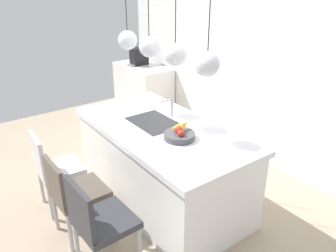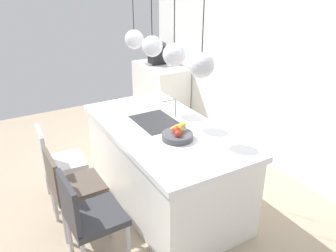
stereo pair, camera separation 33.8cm
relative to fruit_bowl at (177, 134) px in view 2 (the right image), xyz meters
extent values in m
plane|color=tan|center=(-0.31, 0.02, -0.94)|extent=(6.60, 6.60, 0.00)
cube|color=white|center=(-0.31, 1.67, 0.36)|extent=(6.00, 0.10, 2.60)
cube|color=white|center=(-0.31, 0.02, -0.52)|extent=(1.96, 0.98, 0.83)
cube|color=white|center=(-0.31, 0.02, -0.08)|extent=(2.02, 1.04, 0.06)
cube|color=#2D2D30|center=(-0.46, 0.02, -0.05)|extent=(0.56, 0.40, 0.02)
cylinder|color=silver|center=(-0.46, 0.26, 0.06)|extent=(0.02, 0.02, 0.22)
cylinder|color=silver|center=(-0.46, 0.18, 0.16)|extent=(0.02, 0.16, 0.02)
cylinder|color=#4C4C51|center=(0.00, 0.00, -0.02)|extent=(0.30, 0.30, 0.06)
sphere|color=#B22D1E|center=(0.06, -0.03, 0.04)|extent=(0.07, 0.07, 0.07)
sphere|color=#B22D1E|center=(-0.01, 0.00, 0.04)|extent=(0.08, 0.08, 0.08)
sphere|color=#B22D1E|center=(0.00, -0.01, 0.04)|extent=(0.07, 0.07, 0.07)
sphere|color=orange|center=(-0.01, 0.02, 0.04)|extent=(0.08, 0.08, 0.08)
ellipsoid|color=yellow|center=(-0.04, 0.03, 0.06)|extent=(0.05, 0.19, 0.07)
cube|color=white|center=(-2.71, 1.30, -0.52)|extent=(1.10, 0.60, 0.83)
cube|color=black|center=(-2.81, 1.30, 0.04)|extent=(0.20, 0.28, 0.30)
cube|color=gray|center=(-2.81, 1.13, -0.10)|extent=(0.16, 0.08, 0.02)
cube|color=#4C515B|center=(-2.81, 1.38, 0.23)|extent=(0.14, 0.11, 0.08)
cube|color=silver|center=(-0.85, -0.91, -0.48)|extent=(0.43, 0.45, 0.06)
cube|color=silver|center=(-0.86, -1.10, -0.25)|extent=(0.39, 0.06, 0.40)
cylinder|color=#B2B2B7|center=(-0.67, -0.73, -0.72)|extent=(0.04, 0.04, 0.43)
cylinder|color=#B2B2B7|center=(-1.02, -0.71, -0.72)|extent=(0.04, 0.04, 0.43)
cylinder|color=#B2B2B7|center=(-0.69, -1.10, -0.72)|extent=(0.04, 0.04, 0.43)
cylinder|color=#B2B2B7|center=(-1.04, -1.08, -0.72)|extent=(0.04, 0.04, 0.43)
cube|color=brown|center=(-0.34, -0.91, -0.48)|extent=(0.43, 0.48, 0.06)
cube|color=brown|center=(-0.34, -1.12, -0.27)|extent=(0.40, 0.05, 0.36)
cylinder|color=#B2B2B7|center=(-0.16, -0.70, -0.72)|extent=(0.04, 0.04, 0.42)
cylinder|color=#B2B2B7|center=(-0.53, -0.71, -0.72)|extent=(0.04, 0.04, 0.42)
cylinder|color=#B2B2B7|center=(-0.16, -1.11, -0.72)|extent=(0.04, 0.04, 0.42)
cylinder|color=#B2B2B7|center=(-0.52, -1.12, -0.72)|extent=(0.04, 0.04, 0.42)
cube|color=#333338|center=(0.18, -0.91, -0.47)|extent=(0.47, 0.46, 0.06)
cube|color=#333338|center=(0.19, -1.11, -0.24)|extent=(0.43, 0.06, 0.40)
cylinder|color=#B2B2B7|center=(0.37, -0.71, -0.72)|extent=(0.04, 0.04, 0.44)
cylinder|color=#B2B2B7|center=(-0.02, -0.72, -0.72)|extent=(0.04, 0.04, 0.44)
cylinder|color=#B2B2B7|center=(-0.01, -1.11, -0.72)|extent=(0.04, 0.04, 0.44)
sphere|color=silver|center=(-0.93, 0.02, 0.74)|extent=(0.21, 0.21, 0.21)
cylinder|color=black|center=(-0.93, 0.02, 1.14)|extent=(0.01, 0.01, 0.60)
sphere|color=silver|center=(-0.52, 0.02, 0.74)|extent=(0.21, 0.21, 0.21)
cylinder|color=black|center=(-0.52, 0.02, 1.14)|extent=(0.01, 0.01, 0.60)
sphere|color=silver|center=(-0.10, 0.02, 0.74)|extent=(0.21, 0.21, 0.21)
cylinder|color=black|center=(-0.10, 0.02, 1.14)|extent=(0.01, 0.01, 0.60)
sphere|color=silver|center=(0.32, 0.02, 0.74)|extent=(0.21, 0.21, 0.21)
cylinder|color=black|center=(0.32, 0.02, 1.14)|extent=(0.01, 0.01, 0.60)
camera|label=1|loc=(2.27, -1.80, 1.41)|focal=36.35mm
camera|label=2|loc=(2.45, -1.52, 1.41)|focal=36.35mm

